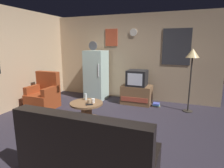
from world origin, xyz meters
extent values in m
plane|color=#2D2833|center=(0.00, 0.00, 0.00)|extent=(12.00, 12.00, 0.00)
cube|color=tan|center=(0.00, 2.45, 1.28)|extent=(5.20, 0.10, 2.57)
cube|color=#333338|center=(1.35, 2.39, 1.61)|extent=(0.76, 0.02, 1.00)
cube|color=#C64C2D|center=(-0.59, 2.39, 1.89)|extent=(0.40, 0.02, 0.52)
cylinder|color=silver|center=(0.11, 2.39, 2.03)|extent=(0.22, 0.03, 0.22)
cube|color=silver|center=(-0.92, 1.95, 0.75)|extent=(0.60, 0.60, 1.50)
cylinder|color=silver|center=(-0.70, 1.65, 0.95)|extent=(0.02, 0.02, 0.36)
cylinder|color=#4C4C51|center=(-0.97, 1.87, 1.64)|extent=(0.26, 0.04, 0.26)
cube|color=brown|center=(0.38, 1.91, 0.27)|extent=(0.84, 0.52, 0.53)
cube|color=#AD4733|center=(0.38, 1.65, 0.19)|extent=(0.76, 0.01, 0.13)
cube|color=black|center=(0.38, 1.91, 0.75)|extent=(0.54, 0.50, 0.44)
cube|color=silver|center=(0.38, 1.66, 0.75)|extent=(0.41, 0.01, 0.33)
cylinder|color=#332D28|center=(1.77, 1.75, 0.01)|extent=(0.24, 0.24, 0.02)
cylinder|color=#332D28|center=(1.77, 1.75, 0.70)|extent=(0.04, 0.04, 1.40)
cone|color=#F2D18C|center=(1.77, 1.75, 1.48)|extent=(0.32, 0.32, 0.22)
cylinder|color=brown|center=(-0.33, 0.24, 0.02)|extent=(0.72, 0.72, 0.04)
cylinder|color=brown|center=(-0.33, 0.24, 0.22)|extent=(0.24, 0.24, 0.40)
cylinder|color=brown|center=(-0.33, 0.24, 0.42)|extent=(0.72, 0.72, 0.04)
cylinder|color=silver|center=(-0.43, 0.40, 0.52)|extent=(0.05, 0.05, 0.15)
cylinder|color=silver|center=(-0.18, 0.28, 0.49)|extent=(0.08, 0.08, 0.09)
cylinder|color=tan|center=(-0.23, 0.18, 0.49)|extent=(0.08, 0.08, 0.09)
cube|color=black|center=(-0.19, 0.11, 0.45)|extent=(0.15, 0.12, 0.02)
cube|color=maroon|center=(-1.86, 0.60, 0.20)|extent=(0.68, 0.68, 0.40)
cube|color=maroon|center=(-1.86, 0.86, 0.68)|extent=(0.68, 0.16, 0.56)
cube|color=maroon|center=(-2.14, 0.60, 0.50)|extent=(0.12, 0.60, 0.20)
cube|color=maroon|center=(-1.58, 0.60, 0.50)|extent=(0.12, 0.60, 0.20)
cube|color=black|center=(0.56, -1.25, 0.20)|extent=(1.70, 0.80, 0.40)
cube|color=black|center=(0.56, -1.55, 0.66)|extent=(1.70, 0.20, 0.52)
cube|color=#7C6B4F|center=(0.95, 1.83, 0.01)|extent=(0.22, 0.14, 0.02)
cube|color=slate|center=(0.95, 1.83, 0.04)|extent=(0.19, 0.13, 0.03)
cube|color=#3764A7|center=(0.95, 1.83, 0.06)|extent=(0.17, 0.18, 0.02)
cube|color=#4E5BCB|center=(0.95, 1.83, 0.09)|extent=(0.17, 0.18, 0.03)
camera|label=1|loc=(1.63, -3.23, 1.69)|focal=30.27mm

